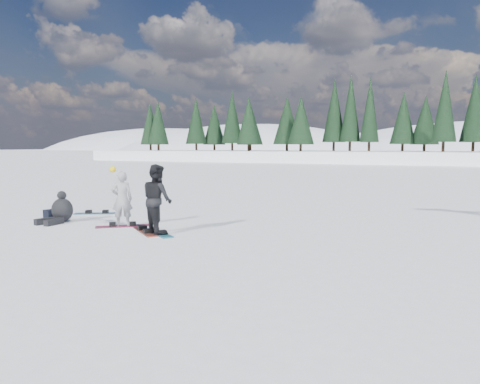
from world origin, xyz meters
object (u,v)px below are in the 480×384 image
Objects in this scene: seated_rider at (61,210)px; snowboard_loose_c at (97,213)px; snowboarder_woman at (122,199)px; snowboarder_man at (157,199)px; snowboard_loose_b at (145,232)px; gear_bag at (50,215)px.

snowboard_loose_c is at bearing 103.54° from seated_rider.
snowboard_loose_c is (-2.39, 1.67, -0.79)m from snowboarder_woman.
snowboarder_woman reaches higher than seated_rider.
snowboarder_woman is at bearing 14.85° from snowboarder_man.
seated_rider reaches higher than snowboard_loose_c.
snowboarder_man reaches higher than snowboarder_woman.
seated_rider is at bearing 26.59° from snowboarder_man.
snowboard_loose_c is at bearing -73.77° from snowboarder_woman.
snowboard_loose_b is at bearing -59.37° from snowboard_loose_c.
snowboarder_woman reaches higher than snowboard_loose_c.
snowboarder_man is 1.22× the size of snowboard_loose_b.
snowboard_loose_b is 4.07m from snowboard_loose_c.
snowboard_loose_c is (-0.21, 1.80, -0.35)m from seated_rider.
snowboard_loose_b is at bearing 1.77° from seated_rider.
snowboarder_man is at bearing -56.76° from snowboard_loose_c.
seated_rider is at bearing -35.30° from snowboarder_woman.
gear_bag is at bearing -135.95° from snowboard_loose_c.
gear_bag is (-4.39, 0.58, -0.76)m from snowboarder_man.
snowboard_loose_c is (-3.48, 2.10, 0.00)m from snowboard_loose_b.
seated_rider is 3.31m from snowboard_loose_b.
gear_bag is at bearing -148.52° from snowboard_loose_b.
snowboarder_woman is 3.83× the size of gear_bag.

